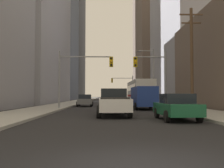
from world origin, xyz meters
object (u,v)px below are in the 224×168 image
object	(u,v)px
pickup_truck_white	(114,102)
sedan_grey	(85,100)
traffic_signal_near_right	(152,70)
sedan_green	(176,107)
city_bus	(140,92)
traffic_signal_far_right	(123,84)
cargo_van_blue	(144,97)
traffic_signal_near_left	(83,69)
sedan_navy	(114,102)

from	to	relation	value
pickup_truck_white	sedan_grey	world-z (taller)	pickup_truck_white
traffic_signal_near_right	sedan_grey	bearing A→B (deg)	136.54
sedan_green	city_bus	bearing A→B (deg)	88.22
city_bus	traffic_signal_far_right	world-z (taller)	traffic_signal_far_right
city_bus	cargo_van_blue	distance (m)	10.44
pickup_truck_white	sedan_green	bearing A→B (deg)	-42.54
traffic_signal_near_left	traffic_signal_near_right	xyz separation A→B (m)	(7.07, -0.00, -0.10)
traffic_signal_near_left	traffic_signal_near_right	world-z (taller)	same
traffic_signal_far_right	cargo_van_blue	bearing A→B (deg)	-90.24
cargo_van_blue	sedan_navy	bearing A→B (deg)	-177.07
sedan_green	sedan_navy	distance (m)	11.82
city_bus	pickup_truck_white	world-z (taller)	city_bus
traffic_signal_near_right	traffic_signal_far_right	distance (m)	34.24
city_bus	traffic_signal_near_left	distance (m)	12.34
city_bus	traffic_signal_far_right	xyz separation A→B (m)	(-0.79, 24.36, 2.17)
pickup_truck_white	sedan_green	distance (m)	4.78
sedan_grey	traffic_signal_near_left	distance (m)	7.82
cargo_van_blue	traffic_signal_far_right	bearing A→B (deg)	89.76
pickup_truck_white	traffic_signal_far_right	size ratio (longest dim) A/B	0.91
pickup_truck_white	traffic_signal_near_left	distance (m)	9.79
traffic_signal_far_right	city_bus	bearing A→B (deg)	-88.13
sedan_green	traffic_signal_near_right	world-z (taller)	traffic_signal_near_right
cargo_van_blue	traffic_signal_far_right	xyz separation A→B (m)	(0.14, 34.74, 2.82)
sedan_green	traffic_signal_far_right	world-z (taller)	traffic_signal_far_right
traffic_signal_near_right	sedan_green	bearing A→B (deg)	-93.19
sedan_navy	traffic_signal_far_right	xyz separation A→B (m)	(3.13, 34.89, 3.33)
cargo_van_blue	traffic_signal_near_left	distance (m)	6.78
sedan_grey	traffic_signal_near_right	bearing A→B (deg)	-43.46
sedan_green	sedan_grey	size ratio (longest dim) A/B	1.00
city_bus	cargo_van_blue	xyz separation A→B (m)	(-0.94, -10.38, -0.64)
sedan_grey	traffic_signal_far_right	world-z (taller)	traffic_signal_far_right
sedan_navy	traffic_signal_near_left	world-z (taller)	traffic_signal_near_left
traffic_signal_near_left	pickup_truck_white	bearing A→B (deg)	-71.90
sedan_grey	traffic_signal_near_right	xyz separation A→B (m)	(7.44, -7.05, 3.25)
traffic_signal_far_right	traffic_signal_near_right	bearing A→B (deg)	-88.69
pickup_truck_white	city_bus	bearing A→B (deg)	77.33
pickup_truck_white	traffic_signal_near_left	bearing A→B (deg)	108.10
cargo_van_blue	traffic_signal_near_left	bearing A→B (deg)	175.29
city_bus	sedan_grey	xyz separation A→B (m)	(-7.45, -2.82, -1.16)
sedan_green	sedan_navy	size ratio (longest dim) A/B	1.01
city_bus	pickup_truck_white	xyz separation A→B (m)	(-4.20, -18.67, -1.00)
sedan_grey	traffic_signal_near_left	size ratio (longest dim) A/B	0.71
sedan_green	traffic_signal_near_left	distance (m)	14.03
pickup_truck_white	sedan_navy	world-z (taller)	pickup_truck_white
sedan_navy	sedan_green	bearing A→B (deg)	-74.09
pickup_truck_white	sedan_grey	distance (m)	16.18
traffic_signal_near_left	sedan_grey	bearing A→B (deg)	93.05
sedan_green	sedan_navy	world-z (taller)	same
city_bus	traffic_signal_near_left	size ratio (longest dim) A/B	1.92
city_bus	cargo_van_blue	size ratio (longest dim) A/B	2.19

